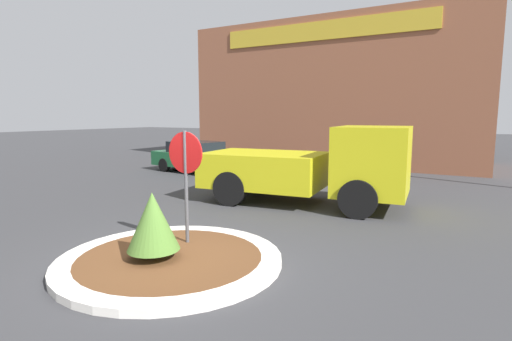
# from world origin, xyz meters

# --- Properties ---
(ground_plane) EXTENTS (120.00, 120.00, 0.00)m
(ground_plane) POSITION_xyz_m (0.00, 0.00, 0.00)
(ground_plane) COLOR #38383A
(traffic_island) EXTENTS (3.93, 3.93, 0.13)m
(traffic_island) POSITION_xyz_m (0.00, 0.00, 0.07)
(traffic_island) COLOR silver
(traffic_island) RESTS_ON ground_plane
(stop_sign) EXTENTS (0.79, 0.07, 2.31)m
(stop_sign) POSITION_xyz_m (-0.25, 0.77, 1.61)
(stop_sign) COLOR #4C4C51
(stop_sign) RESTS_ON ground_plane
(island_shrub) EXTENTS (0.90, 0.90, 1.17)m
(island_shrub) POSITION_xyz_m (-0.17, -0.23, 0.79)
(island_shrub) COLOR brown
(island_shrub) RESTS_ON traffic_island
(utility_truck) EXTENTS (6.06, 2.93, 2.29)m
(utility_truck) POSITION_xyz_m (0.41, 5.62, 1.12)
(utility_truck) COLOR gold
(utility_truck) RESTS_ON ground_plane
(storefront_building) EXTENTS (15.24, 6.07, 7.49)m
(storefront_building) POSITION_xyz_m (-2.56, 16.98, 3.75)
(storefront_building) COLOR #93563D
(storefront_building) RESTS_ON ground_plane
(parked_sedan_green) EXTENTS (4.95, 2.56, 1.41)m
(parked_sedan_green) POSITION_xyz_m (-6.63, 9.29, 0.71)
(parked_sedan_green) COLOR #1E6638
(parked_sedan_green) RESTS_ON ground_plane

